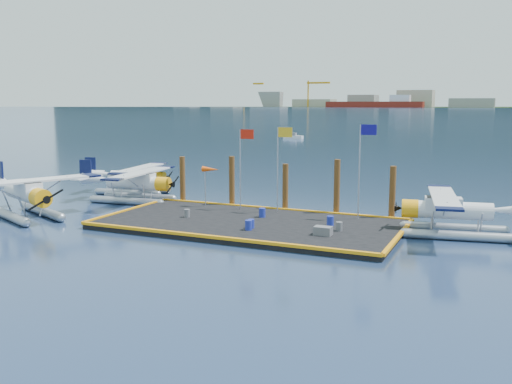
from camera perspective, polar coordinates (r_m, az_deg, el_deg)
ground at (r=38.68m, az=-0.64°, el=-3.54°), size 4000.00×4000.00×0.00m
dock at (r=38.64m, az=-0.64°, el=-3.25°), size 20.00×10.00×0.40m
dock_bumpers at (r=38.58m, az=-0.64°, el=-2.83°), size 20.25×10.25×0.18m
seaplane_a at (r=44.55m, az=-21.98°, el=-0.37°), size 9.87×10.36×3.79m
seaplane_b at (r=48.82m, az=-11.83°, el=0.71°), size 8.92×9.84×3.48m
seaplane_c at (r=53.43m, az=-11.89°, el=1.32°), size 8.48×9.30×3.29m
seaplane_d at (r=37.83m, az=18.78°, el=-1.99°), size 8.87×9.71×3.43m
drum_0 at (r=40.24m, az=-6.91°, el=-2.11°), size 0.40×0.40×0.57m
drum_1 at (r=35.96m, az=-0.75°, el=-3.33°), size 0.45×0.45×0.63m
drum_2 at (r=36.10m, az=8.31°, el=-3.43°), size 0.40×0.40×0.57m
drum_3 at (r=36.53m, az=-0.49°, el=-3.18°), size 0.41×0.41×0.57m
drum_4 at (r=37.49m, az=7.44°, el=-2.89°), size 0.46×0.46×0.65m
drum_5 at (r=39.95m, az=0.63°, el=-2.07°), size 0.46×0.46×0.64m
crate at (r=34.87m, az=6.71°, el=-3.87°), size 1.06×0.71×0.53m
flagpole_red at (r=42.36m, az=-1.34°, el=3.58°), size 1.14×0.08×6.00m
flagpole_yellow at (r=41.17m, az=2.44°, el=3.58°), size 1.14×0.08×6.20m
flagpole_blue at (r=39.36m, az=10.60°, el=3.44°), size 1.14×0.08×6.50m
windsock at (r=43.71m, az=-4.58°, el=2.18°), size 1.40×0.44×3.12m
piling_0 at (r=46.97m, az=-7.36°, el=1.10°), size 0.44×0.44×4.00m
piling_1 at (r=44.80m, az=-2.43°, el=0.91°), size 0.44×0.44×4.20m
piling_2 at (r=43.04m, az=2.95°, el=0.31°), size 0.44×0.44×3.80m
piling_3 at (r=41.76m, az=8.08°, el=0.31°), size 0.44×0.44×4.30m
piling_4 at (r=40.89m, az=13.47°, el=-0.25°), size 0.44×0.44×4.00m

